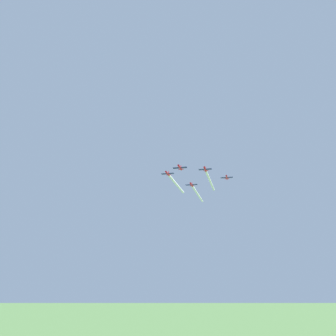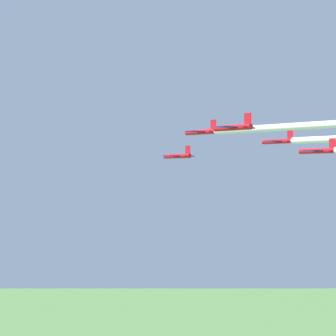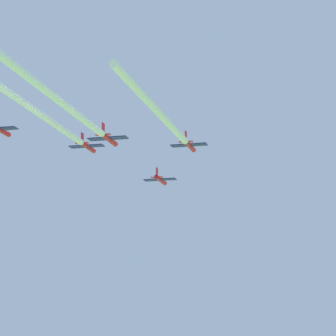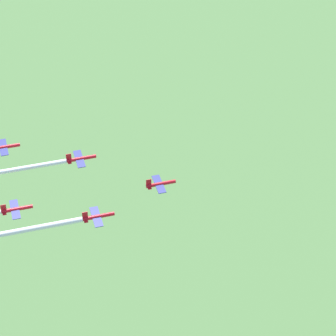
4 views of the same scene
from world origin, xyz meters
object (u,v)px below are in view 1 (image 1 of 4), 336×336
(jet_0, at_px, (179,168))
(jet_3, at_px, (226,177))
(jet_1, at_px, (204,169))
(jet_2, at_px, (167,174))
(jet_4, at_px, (191,185))

(jet_0, distance_m, jet_3, 42.17)
(jet_1, bearing_deg, jet_3, -120.47)
(jet_0, relative_size, jet_3, 1.00)
(jet_2, relative_size, jet_3, 1.00)
(jet_0, relative_size, jet_4, 1.00)
(jet_1, distance_m, jet_2, 21.34)
(jet_0, xyz_separation_m, jet_4, (8.23, 35.28, 0.22))
(jet_3, bearing_deg, jet_2, 29.54)
(jet_1, xyz_separation_m, jet_4, (-6.26, 20.06, -3.64))
(jet_0, bearing_deg, jet_3, -120.47)
(jet_2, distance_m, jet_3, 36.75)
(jet_2, xyz_separation_m, jet_3, (35.25, 10.37, 0.62))
(jet_1, relative_size, jet_2, 1.00)
(jet_4, bearing_deg, jet_0, 90.00)
(jet_0, bearing_deg, jet_4, -90.00)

